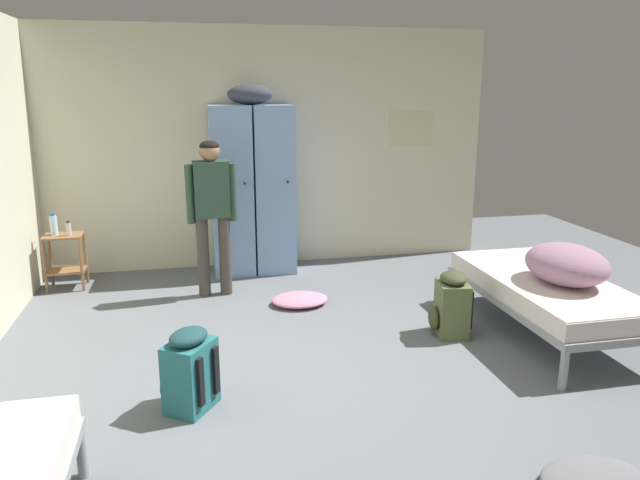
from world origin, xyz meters
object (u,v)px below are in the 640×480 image
at_px(clothes_pile_grey, 591,478).
at_px(locker_bank, 252,186).
at_px(person_traveler, 212,204).
at_px(backpack_olive, 451,305).
at_px(shelf_unit, 65,256).
at_px(bedding_heap, 566,264).
at_px(water_bottle, 54,225).
at_px(backpack_teal, 189,371).
at_px(bed_right, 546,290).
at_px(clothes_pile_pink, 300,300).
at_px(lotion_bottle, 69,229).

bearing_deg(clothes_pile_grey, locker_bank, 107.48).
xyz_separation_m(locker_bank, person_traveler, (-0.47, -0.75, -0.04)).
bearing_deg(backpack_olive, clothes_pile_grey, -92.84).
bearing_deg(locker_bank, shelf_unit, -174.09).
relative_size(shelf_unit, bedding_heap, 0.77).
distance_m(bedding_heap, clothes_pile_grey, 2.06).
relative_size(water_bottle, backpack_olive, 0.42).
height_order(bedding_heap, backpack_teal, bedding_heap).
bearing_deg(bed_right, backpack_olive, 170.43).
height_order(locker_bank, clothes_pile_pink, locker_bank).
xyz_separation_m(shelf_unit, backpack_olive, (3.39, -1.97, -0.09)).
xyz_separation_m(bedding_heap, person_traveler, (-2.74, 1.71, 0.28)).
distance_m(backpack_teal, clothes_pile_pink, 2.03).
xyz_separation_m(shelf_unit, backpack_teal, (1.24, -2.73, -0.09)).
height_order(bedding_heap, lotion_bottle, bedding_heap).
relative_size(bedding_heap, water_bottle, 3.19).
distance_m(shelf_unit, person_traveler, 1.70).
relative_size(locker_bank, backpack_teal, 3.76).
xyz_separation_m(water_bottle, backpack_olive, (3.47, -1.99, -0.41)).
xyz_separation_m(bedding_heap, water_bottle, (-4.32, 2.27, 0.03)).
bearing_deg(locker_bank, clothes_pile_pink, -75.75).
distance_m(bed_right, lotion_bottle, 4.60).
height_order(locker_bank, clothes_pile_grey, locker_bank).
height_order(shelf_unit, clothes_pile_pink, shelf_unit).
relative_size(bed_right, water_bottle, 8.16).
xyz_separation_m(person_traveler, clothes_pile_grey, (1.79, -3.44, -0.89)).
bearing_deg(clothes_pile_pink, shelf_unit, 156.40).
height_order(bedding_heap, backpack_olive, bedding_heap).
bearing_deg(lotion_bottle, clothes_pile_pink, -23.39).
bearing_deg(lotion_bottle, locker_bank, 7.32).
xyz_separation_m(locker_bank, bedding_heap, (2.27, -2.46, -0.32)).
height_order(shelf_unit, backpack_olive, shelf_unit).
bearing_deg(locker_bank, backpack_olive, -56.96).
relative_size(backpack_olive, clothes_pile_grey, 0.98).
relative_size(bedding_heap, person_traveler, 0.48).
distance_m(locker_bank, backpack_olive, 2.69).
bearing_deg(locker_bank, water_bottle, -174.87).
height_order(shelf_unit, bed_right, shelf_unit).
xyz_separation_m(locker_bank, shelf_unit, (-1.97, -0.20, -0.62)).
bearing_deg(locker_bank, lotion_bottle, -172.68).
height_order(water_bottle, backpack_olive, water_bottle).
bearing_deg(bed_right, locker_bank, 133.66).
bearing_deg(backpack_olive, lotion_bottle, 149.80).
bearing_deg(clothes_pile_pink, person_traveler, 149.74).
xyz_separation_m(water_bottle, backpack_teal, (1.32, -2.75, -0.41)).
distance_m(bedding_heap, backpack_teal, 3.07).
height_order(shelf_unit, water_bottle, water_bottle).
relative_size(backpack_olive, clothes_pile_pink, 1.02).
relative_size(lotion_bottle, backpack_olive, 0.28).
height_order(backpack_olive, backpack_teal, same).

